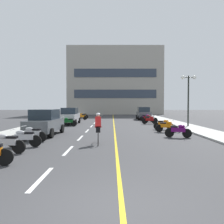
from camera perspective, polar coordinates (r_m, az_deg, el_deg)
The scene contains 35 objects.
ground_plane at distance 25.54m, azimuth -0.11°, elevation -2.98°, with size 140.00×140.00×0.00m, color #38383A.
curb_left at distance 29.43m, azimuth -14.28°, elevation -2.28°, with size 2.40×72.00×0.12m, color #A8A8A3.
curb_right at distance 29.41m, azimuth 14.08°, elevation -2.29°, with size 2.40×72.00×0.12m, color #A8A8A3.
lane_dash_0 at distance 7.09m, azimuth -17.43°, elevation -15.74°, with size 0.14×2.20×0.01m, color silver.
lane_dash_1 at distance 10.86m, azimuth -11.02°, elevation -9.53°, with size 0.14×2.20×0.01m, color silver.
lane_dash_2 at distance 14.75m, azimuth -8.03°, elevation -6.51°, with size 0.14×2.20×0.01m, color silver.
lane_dash_3 at distance 18.68m, azimuth -6.32°, elevation -4.74°, with size 0.14×2.20×0.01m, color silver.
lane_dash_4 at distance 22.64m, azimuth -5.20°, elevation -3.59°, with size 0.14×2.20×0.01m, color silver.
lane_dash_5 at distance 26.61m, azimuth -4.43°, elevation -2.79°, with size 0.14×2.20×0.01m, color silver.
lane_dash_6 at distance 30.59m, azimuth -3.85°, elevation -2.19°, with size 0.14×2.20×0.01m, color silver.
lane_dash_7 at distance 34.58m, azimuth -3.41°, elevation -1.73°, with size 0.14×2.20×0.01m, color silver.
lane_dash_8 at distance 38.56m, azimuth -3.05°, elevation -1.36°, with size 0.14×2.20×0.01m, color silver.
lane_dash_9 at distance 42.55m, azimuth -2.77°, elevation -1.06°, with size 0.14×2.20×0.01m, color silver.
lane_dash_10 at distance 46.54m, azimuth -2.53°, elevation -0.82°, with size 0.14×2.20×0.01m, color silver.
lane_dash_11 at distance 50.54m, azimuth -2.33°, elevation -0.61°, with size 0.14×2.20×0.01m, color silver.
centre_line_yellow at distance 28.53m, azimuth 0.40°, elevation -2.47°, with size 0.12×66.00×0.01m, color gold.
office_building at distance 54.41m, azimuth 0.74°, elevation 7.58°, with size 21.42×9.47×15.21m.
street_lamp_mid at distance 22.79m, azimuth 18.75°, elevation 5.59°, with size 1.46×0.36×4.82m.
parked_car_near at distance 16.57m, azimuth -16.61°, elevation -2.48°, with size 2.01×4.24×1.82m.
parked_car_mid at distance 25.46m, azimuth -10.65°, elevation -0.96°, with size 1.93×4.21×1.82m.
parked_car_far at distance 33.30m, azimuth 7.96°, elevation -0.30°, with size 1.97×4.23×1.82m.
motorcycle_1 at distance 10.99m, azimuth -25.18°, elevation -7.05°, with size 1.70×0.60×0.92m.
motorcycle_2 at distance 12.25m, azimuth -21.40°, elevation -6.10°, with size 1.70×0.60×0.92m.
motorcycle_3 at distance 13.81m, azimuth -19.55°, elevation -5.20°, with size 1.70×0.60×0.92m.
motorcycle_4 at distance 15.30m, azimuth 16.42°, elevation -4.49°, with size 1.66×0.72×0.92m.
motorcycle_5 at distance 18.10m, azimuth 13.58°, elevation -3.50°, with size 1.70×0.60×0.92m.
motorcycle_6 at distance 19.91m, azimuth 12.90°, elevation -3.02°, with size 1.70×0.60×0.92m.
motorcycle_7 at distance 22.86m, azimuth -11.03°, elevation -2.39°, with size 1.70×0.60×0.92m.
motorcycle_8 at distance 25.41m, azimuth 9.52°, elevation -1.96°, with size 1.69×0.60×0.92m.
motorcycle_9 at distance 27.42m, azimuth 9.74°, elevation -1.69°, with size 1.70×0.60×0.92m.
motorcycle_10 at distance 28.79m, azimuth 8.95°, elevation -1.52°, with size 1.70×0.60×0.92m.
motorcycle_11 at distance 30.54m, azimuth 8.59°, elevation -1.33°, with size 1.70×0.60×0.92m.
motorcycle_12 at distance 32.52m, azimuth -7.76°, elevation -1.13°, with size 1.63×0.81×0.92m.
motorcycle_13 at distance 35.35m, azimuth -7.38°, elevation -0.90°, with size 1.69×0.60×0.92m.
cyclist_rider at distance 12.33m, azimuth -3.55°, elevation -3.99°, with size 0.42×1.77×1.71m.
Camera 1 is at (0.04, -4.45, 2.13)m, focal length 36.13 mm.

